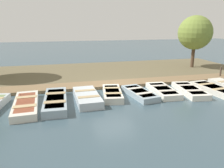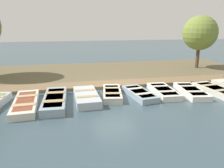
% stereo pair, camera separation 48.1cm
% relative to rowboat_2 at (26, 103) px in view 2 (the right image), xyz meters
% --- Properties ---
extents(ground_plane, '(80.00, 80.00, 0.00)m').
position_rel_rowboat_2_xyz_m(ground_plane, '(-1.68, 4.76, -0.18)').
color(ground_plane, '#384C56').
extents(shore_bank, '(8.00, 24.00, 0.17)m').
position_rel_rowboat_2_xyz_m(shore_bank, '(-6.68, 4.76, -0.09)').
color(shore_bank, brown).
rests_on(shore_bank, ground_plane).
extents(dock_walkway, '(1.47, 17.76, 0.18)m').
position_rel_rowboat_2_xyz_m(dock_walkway, '(-2.83, 4.76, -0.08)').
color(dock_walkway, brown).
rests_on(dock_walkway, ground_plane).
extents(rowboat_2, '(3.52, 1.27, 0.36)m').
position_rel_rowboat_2_xyz_m(rowboat_2, '(0.00, 0.00, 0.00)').
color(rowboat_2, beige).
rests_on(rowboat_2, ground_plane).
extents(rowboat_3, '(3.54, 1.16, 0.41)m').
position_rel_rowboat_2_xyz_m(rowboat_3, '(-0.10, 1.36, 0.03)').
color(rowboat_3, '#8C9EA8').
rests_on(rowboat_3, ground_plane).
extents(rowboat_4, '(2.92, 1.24, 0.42)m').
position_rel_rowboat_2_xyz_m(rowboat_4, '(-0.30, 2.95, 0.03)').
color(rowboat_4, '#B2BCC1').
rests_on(rowboat_4, ground_plane).
extents(rowboat_5, '(2.76, 1.38, 0.37)m').
position_rel_rowboat_2_xyz_m(rowboat_5, '(-0.63, 4.38, 0.01)').
color(rowboat_5, beige).
rests_on(rowboat_5, ground_plane).
extents(rowboat_6, '(2.79, 1.39, 0.33)m').
position_rel_rowboat_2_xyz_m(rowboat_6, '(-0.38, 5.87, -0.01)').
color(rowboat_6, '#8C9EA8').
rests_on(rowboat_6, ground_plane).
extents(rowboat_7, '(2.83, 1.26, 0.34)m').
position_rel_rowboat_2_xyz_m(rowboat_7, '(-0.51, 7.34, -0.01)').
color(rowboat_7, silver).
rests_on(rowboat_7, ground_plane).
extents(rowboat_8, '(3.02, 1.46, 0.33)m').
position_rel_rowboat_2_xyz_m(rowboat_8, '(-0.21, 8.90, -0.01)').
color(rowboat_8, silver).
rests_on(rowboat_8, ground_plane).
extents(rowboat_9, '(2.96, 1.40, 0.34)m').
position_rel_rowboat_2_xyz_m(rowboat_9, '(-0.10, 10.40, -0.01)').
color(rowboat_9, beige).
rests_on(rowboat_9, ground_plane).
extents(park_tree_left, '(2.87, 2.87, 4.57)m').
position_rel_rowboat_2_xyz_m(park_tree_left, '(-6.36, 13.10, 2.95)').
color(park_tree_left, '#4C3828').
rests_on(park_tree_left, ground_plane).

